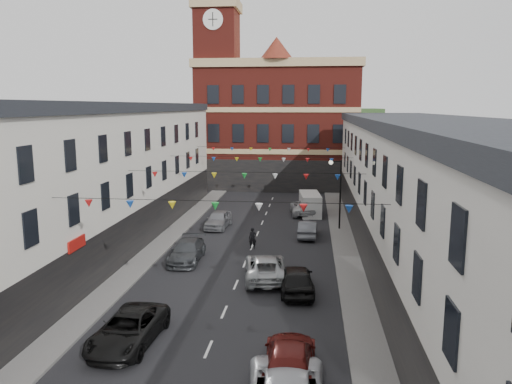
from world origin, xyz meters
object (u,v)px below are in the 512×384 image
at_px(car_left_e, 218,219).
at_px(pedestrian, 253,238).
at_px(street_lamp, 338,185).
at_px(car_left_d, 187,251).
at_px(car_right_d, 296,279).
at_px(car_right_f, 303,208).
at_px(white_van, 310,204).
at_px(car_left_c, 128,329).
at_px(moving_car, 266,267).
at_px(car_right_e, 308,229).
at_px(car_right_c, 289,359).

relative_size(car_left_e, pedestrian, 2.78).
bearing_deg(street_lamp, car_left_d, -136.89).
bearing_deg(car_right_d, pedestrian, -73.21).
bearing_deg(car_right_f, white_van, -179.89).
xyz_separation_m(car_right_d, pedestrian, (-3.49, 8.45, -0.00)).
xyz_separation_m(white_van, pedestrian, (-4.17, -12.37, -0.25)).
xyz_separation_m(street_lamp, car_right_f, (-2.95, 5.94, -3.22)).
height_order(car_left_e, car_right_d, car_right_d).
height_order(car_left_c, pedestrian, pedestrian).
xyz_separation_m(street_lamp, white_van, (-2.27, 6.01, -2.87)).
bearing_deg(pedestrian, white_van, 67.69).
bearing_deg(car_left_e, moving_car, -63.27).
bearing_deg(car_right_f, car_right_e, 87.61).
relative_size(car_left_d, moving_car, 0.90).
distance_m(car_right_d, car_right_e, 12.28).
xyz_separation_m(car_left_c, car_left_e, (0.00, 21.61, 0.03)).
relative_size(moving_car, white_van, 1.14).
relative_size(car_left_c, pedestrian, 3.25).
bearing_deg(car_left_c, street_lamp, 68.34).
bearing_deg(car_left_c, car_right_e, 71.43).
bearing_deg(pedestrian, car_left_e, 117.86).
bearing_deg(white_van, pedestrian, -114.38).
xyz_separation_m(street_lamp, car_left_d, (-10.53, -9.86, -3.20)).
xyz_separation_m(car_left_c, car_right_e, (7.73, 19.38, -0.04)).
bearing_deg(car_left_c, car_right_d, 47.85).
xyz_separation_m(car_right_c, white_van, (0.68, 29.79, 0.31)).
height_order(car_right_d, car_right_e, car_right_d).
height_order(car_left_d, car_right_e, car_left_d).
height_order(moving_car, pedestrian, pedestrian).
distance_m(car_left_e, white_van, 10.11).
relative_size(car_left_c, car_left_d, 1.06).
xyz_separation_m(car_left_d, white_van, (8.26, 15.88, 0.33)).
distance_m(street_lamp, car_right_e, 4.76).
relative_size(car_left_e, car_right_d, 0.94).
xyz_separation_m(car_left_d, car_right_e, (8.12, 7.32, -0.03)).
bearing_deg(street_lamp, car_right_f, 116.40).
bearing_deg(white_van, car_right_f, -179.64).
bearing_deg(car_left_e, pedestrian, -54.60).
xyz_separation_m(moving_car, white_van, (2.61, 18.81, 0.29)).
bearing_deg(car_right_f, street_lamp, 110.41).
xyz_separation_m(car_right_f, pedestrian, (-3.49, -12.29, 0.11)).
xyz_separation_m(car_left_e, pedestrian, (3.71, -6.04, 0.04)).
distance_m(car_left_d, car_right_f, 17.53).
relative_size(street_lamp, car_left_e, 1.37).
relative_size(car_left_d, car_right_f, 0.98).
height_order(car_left_c, car_right_d, car_right_d).
relative_size(car_right_c, pedestrian, 3.16).
bearing_deg(car_left_c, white_van, 77.44).
distance_m(car_right_d, white_van, 20.83).
xyz_separation_m(car_left_c, car_left_d, (-0.38, 12.06, -0.01)).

